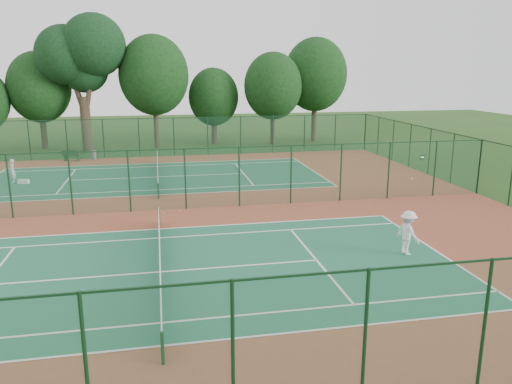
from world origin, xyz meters
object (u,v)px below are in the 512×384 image
Objects in this scene: player_near at (408,233)px; trash_bin at (94,155)px; kit_bag at (23,182)px; big_tree at (82,54)px; player_far at (12,171)px; bench at (71,156)px.

player_near is 30.83m from trash_bin.
kit_bag is (-19.62, 17.63, -0.83)m from player_near.
kit_bag is at bearing -100.60° from big_tree.
player_near is at bearing -24.61° from kit_bag.
player_far is 1.08× the size of bench.
bench is 0.12× the size of big_tree.
bench is at bearing 147.06° from player_far.
player_near is 1.16× the size of player_far.
trash_bin is at bearing 84.30° from kit_bag.
player_far is 16.42m from big_tree.
bench is at bearing 94.80° from kit_bag.
big_tree is (3.42, 13.80, 8.21)m from player_far.
kit_bag is at bearing 30.93° from player_near.
player_near is at bearing -38.57° from bench.
trash_bin is 0.06× the size of big_tree.
big_tree is (0.78, 5.78, 8.58)m from bench.
kit_bag is at bearing 45.63° from player_far.
player_far is 1.12m from kit_bag.
kit_bag is at bearing -85.33° from bench.
player_far is 8.45m from bench.
trash_bin reaches higher than kit_bag.
player_near is at bearing -61.98° from big_tree.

